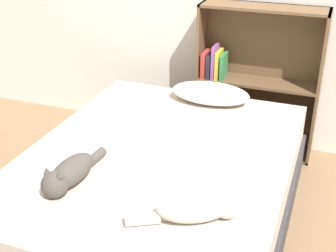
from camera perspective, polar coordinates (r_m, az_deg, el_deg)
ground_plane at (r=2.97m, az=-1.01°, el=-12.30°), size 8.00×8.00×0.00m
bed at (r=2.81m, az=-1.06°, el=-8.09°), size 1.50×1.95×0.54m
pillow at (r=3.29m, az=5.18°, el=4.01°), size 0.55×0.30×0.13m
cat_light at (r=2.12m, az=3.79°, el=-9.77°), size 0.48×0.32×0.15m
cat_dark at (r=2.40m, az=-12.08°, el=-5.73°), size 0.16×0.50×0.16m
bookshelf at (r=3.67m, az=10.54°, el=5.76°), size 0.92×0.26×1.15m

